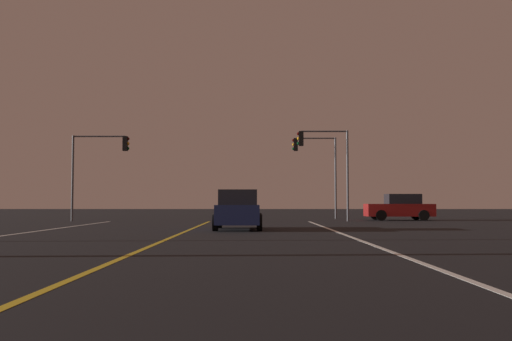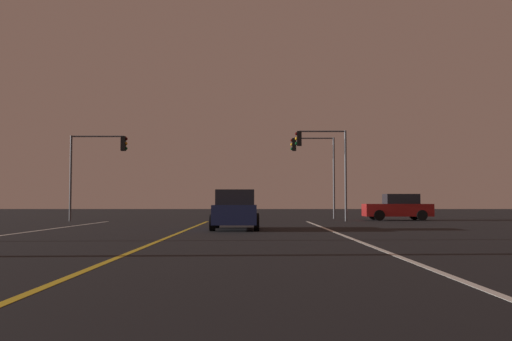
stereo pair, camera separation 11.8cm
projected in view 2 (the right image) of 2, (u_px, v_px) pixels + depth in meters
The scene contains 7 objects.
lane_edge_right at pixel (380, 249), 14.71m from camera, with size 0.16×42.12×0.01m, color silver.
lane_center_divider at pixel (138, 249), 14.71m from camera, with size 0.16×42.12×0.01m, color gold.
car_crossing_side at pixel (398, 208), 38.28m from camera, with size 4.30×2.02×1.70m.
car_ahead_far at pixel (236, 210), 25.37m from camera, with size 2.02×4.30×1.70m.
traffic_light_near_right at pixel (322, 154), 36.47m from camera, with size 3.19×0.36×5.60m.
traffic_light_near_left at pixel (99, 157), 36.46m from camera, with size 3.56×0.36×5.29m.
traffic_light_far_right at pixel (314, 159), 41.96m from camera, with size 3.15×0.36×5.77m.
Camera 2 is at (2.95, 0.26, 1.19)m, focal length 41.50 mm.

